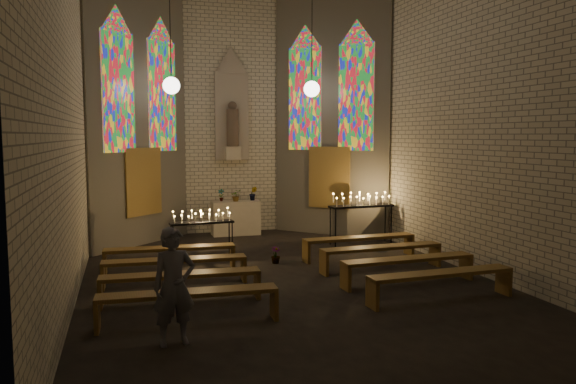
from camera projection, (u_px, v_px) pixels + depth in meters
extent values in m
plane|color=black|center=(287.00, 280.00, 11.41)|extent=(12.00, 12.00, 0.00)
cube|color=beige|center=(231.00, 116.00, 16.79)|extent=(8.00, 0.02, 7.00)
cube|color=beige|center=(462.00, 75.00, 5.33)|extent=(8.00, 0.02, 7.00)
cube|color=beige|center=(70.00, 103.00, 9.94)|extent=(0.02, 12.00, 7.00)
cube|color=beige|center=(464.00, 109.00, 12.17)|extent=(0.02, 12.00, 7.00)
cube|color=beige|center=(137.00, 114.00, 14.83)|extent=(2.72, 2.72, 7.00)
cube|color=beige|center=(332.00, 116.00, 16.36)|extent=(2.72, 2.72, 7.00)
cube|color=#4C3F8C|center=(118.00, 92.00, 13.99)|extent=(0.78, 0.78, 3.00)
cube|color=#4C3F8C|center=(162.00, 96.00, 15.41)|extent=(0.78, 0.78, 3.00)
cube|color=#4C3F8C|center=(305.00, 99.00, 16.56)|extent=(0.78, 0.78, 3.00)
cube|color=#4C3F8C|center=(356.00, 97.00, 15.78)|extent=(0.78, 0.78, 3.00)
cube|color=brown|center=(144.00, 182.00, 14.93)|extent=(0.95, 0.95, 1.80)
cube|color=brown|center=(329.00, 178.00, 16.39)|extent=(0.95, 0.95, 1.80)
cube|color=gray|center=(232.00, 116.00, 16.71)|extent=(1.00, 0.12, 2.60)
cone|color=gray|center=(231.00, 60.00, 16.55)|extent=(1.00, 1.00, 0.80)
cube|color=beige|center=(233.00, 153.00, 16.69)|extent=(0.45, 0.30, 0.40)
cylinder|color=brown|center=(233.00, 128.00, 16.61)|extent=(0.36, 0.36, 1.10)
sphere|color=brown|center=(232.00, 106.00, 16.55)|extent=(0.26, 0.26, 0.26)
sphere|color=white|center=(171.00, 86.00, 14.37)|extent=(0.44, 0.44, 0.44)
cylinder|color=black|center=(170.00, 30.00, 14.23)|extent=(0.02, 0.02, 2.80)
sphere|color=white|center=(312.00, 89.00, 15.43)|extent=(0.44, 0.44, 0.44)
cylinder|color=black|center=(312.00, 37.00, 15.29)|extent=(0.02, 0.02, 2.80)
cube|color=beige|center=(236.00, 218.00, 16.57)|extent=(1.40, 0.60, 1.00)
imported|color=#4C723F|center=(221.00, 195.00, 16.47)|extent=(0.23, 0.20, 0.37)
imported|color=#4C723F|center=(236.00, 196.00, 16.40)|extent=(0.34, 0.30, 0.34)
imported|color=#4C723F|center=(253.00, 193.00, 16.68)|extent=(0.27, 0.24, 0.42)
imported|color=#4C723F|center=(276.00, 255.00, 12.87)|extent=(0.27, 0.27, 0.38)
cube|color=black|center=(202.00, 223.00, 13.31)|extent=(1.53, 0.48, 0.05)
cylinder|color=black|center=(173.00, 244.00, 12.97)|extent=(0.03, 0.03, 0.85)
cylinder|color=black|center=(232.00, 240.00, 13.48)|extent=(0.03, 0.03, 0.85)
cylinder|color=black|center=(171.00, 242.00, 13.23)|extent=(0.03, 0.03, 0.85)
cylinder|color=black|center=(229.00, 238.00, 13.74)|extent=(0.03, 0.03, 0.85)
cube|color=black|center=(361.00, 206.00, 15.13)|extent=(1.81, 0.54, 0.06)
cylinder|color=black|center=(336.00, 228.00, 14.74)|extent=(0.03, 0.03, 1.01)
cylinder|color=black|center=(391.00, 225.00, 15.31)|extent=(0.03, 0.03, 1.01)
cylinder|color=black|center=(330.00, 226.00, 15.05)|extent=(0.03, 0.03, 1.01)
cylinder|color=black|center=(385.00, 223.00, 15.63)|extent=(0.03, 0.03, 1.01)
cube|color=brown|center=(170.00, 248.00, 12.11)|extent=(2.79, 0.52, 0.07)
cube|color=brown|center=(105.00, 263.00, 11.82)|extent=(0.08, 0.39, 0.50)
cube|color=brown|center=(233.00, 256.00, 12.45)|extent=(0.08, 0.39, 0.50)
cube|color=brown|center=(359.00, 238.00, 13.35)|extent=(2.79, 0.52, 0.07)
cube|color=brown|center=(306.00, 252.00, 12.93)|extent=(0.08, 0.39, 0.50)
cube|color=brown|center=(409.00, 245.00, 13.81)|extent=(0.08, 0.39, 0.50)
cube|color=brown|center=(175.00, 260.00, 10.96)|extent=(2.79, 0.52, 0.07)
cube|color=brown|center=(103.00, 277.00, 10.67)|extent=(0.08, 0.39, 0.50)
cube|color=brown|center=(244.00, 269.00, 11.31)|extent=(0.08, 0.39, 0.50)
cube|color=brown|center=(382.00, 247.00, 12.20)|extent=(2.79, 0.52, 0.07)
cube|color=brown|center=(324.00, 263.00, 11.79)|extent=(0.08, 0.39, 0.50)
cube|color=brown|center=(435.00, 254.00, 12.66)|extent=(0.08, 0.39, 0.50)
cube|color=brown|center=(181.00, 275.00, 9.82)|extent=(2.79, 0.52, 0.07)
cube|color=brown|center=(100.00, 294.00, 9.53)|extent=(0.08, 0.39, 0.50)
cube|color=brown|center=(257.00, 284.00, 10.16)|extent=(0.08, 0.39, 0.50)
cube|color=brown|center=(408.00, 259.00, 11.05)|extent=(2.79, 0.52, 0.07)
cube|color=brown|center=(346.00, 277.00, 10.64)|extent=(0.08, 0.39, 0.50)
cube|color=brown|center=(466.00, 266.00, 11.52)|extent=(0.08, 0.39, 0.50)
cube|color=brown|center=(188.00, 293.00, 8.67)|extent=(2.79, 0.52, 0.07)
cube|color=brown|center=(97.00, 315.00, 8.38)|extent=(0.08, 0.39, 0.50)
cube|color=brown|center=(274.00, 303.00, 9.01)|extent=(0.08, 0.39, 0.50)
cube|color=brown|center=(441.00, 273.00, 9.91)|extent=(2.79, 0.52, 0.07)
cube|color=brown|center=(372.00, 294.00, 9.50)|extent=(0.08, 0.39, 0.50)
cube|color=brown|center=(504.00, 281.00, 10.37)|extent=(0.08, 0.39, 0.50)
imported|color=#53535E|center=(174.00, 286.00, 7.82)|extent=(0.67, 0.50, 1.66)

